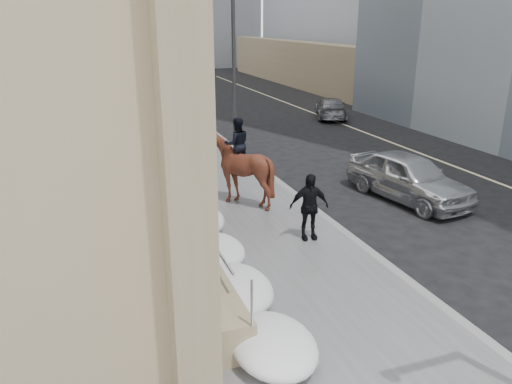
% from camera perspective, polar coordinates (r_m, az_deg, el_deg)
% --- Properties ---
extents(ground, '(140.00, 140.00, 0.00)m').
position_cam_1_polar(ground, '(11.42, 4.88, -11.74)').
color(ground, black).
rests_on(ground, ground).
extents(sidewalk, '(5.00, 80.00, 0.12)m').
position_cam_1_polar(sidewalk, '(20.19, -6.89, 2.29)').
color(sidewalk, '#4E4E50').
rests_on(sidewalk, ground).
extents(curb, '(0.24, 80.00, 0.12)m').
position_cam_1_polar(curb, '(20.89, 0.13, 3.00)').
color(curb, slate).
rests_on(curb, ground).
extents(lane_line, '(0.15, 70.00, 0.01)m').
position_cam_1_polar(lane_line, '(24.62, 17.71, 4.45)').
color(lane_line, '#BFB78C').
rests_on(lane_line, ground).
extents(far_podium, '(2.00, 80.00, 4.00)m').
position_cam_1_polar(far_podium, '(27.55, 26.59, 9.08)').
color(far_podium, '#847355').
rests_on(far_podium, ground).
extents(streetlight_mid, '(1.71, 0.24, 8.00)m').
position_cam_1_polar(streetlight_mid, '(23.94, -2.95, 16.03)').
color(streetlight_mid, '#2D2D30').
rests_on(streetlight_mid, ground).
extents(streetlight_far, '(1.71, 0.24, 8.00)m').
position_cam_1_polar(streetlight_far, '(43.46, -11.00, 17.07)').
color(streetlight_far, '#2D2D30').
rests_on(streetlight_far, ground).
extents(traffic_signal, '(4.10, 0.22, 6.00)m').
position_cam_1_polar(traffic_signal, '(31.57, -8.53, 15.53)').
color(traffic_signal, '#2D2D30').
rests_on(traffic_signal, ground).
extents(snow_bank, '(1.70, 18.10, 0.76)m').
position_cam_1_polar(snow_bank, '(18.03, -9.96, 1.45)').
color(snow_bank, silver).
rests_on(snow_bank, sidewalk).
extents(mounted_horse_left, '(2.07, 2.96, 2.80)m').
position_cam_1_polar(mounted_horse_left, '(12.55, -7.49, -2.28)').
color(mounted_horse_left, '#522F18').
rests_on(mounted_horse_left, sidewalk).
extents(mounted_horse_right, '(2.02, 2.24, 2.81)m').
position_cam_1_polar(mounted_horse_right, '(16.12, -2.01, 2.90)').
color(mounted_horse_right, '#431E13').
rests_on(mounted_horse_right, sidewalk).
extents(pedestrian, '(1.14, 0.60, 1.86)m').
position_cam_1_polar(pedestrian, '(13.59, 6.07, -1.67)').
color(pedestrian, black).
rests_on(pedestrian, sidewalk).
extents(car_silver, '(2.70, 5.00, 1.62)m').
position_cam_1_polar(car_silver, '(17.68, 17.04, 1.67)').
color(car_silver, '#B3B5BB').
rests_on(car_silver, ground).
extents(car_grey, '(3.35, 4.72, 1.27)m').
position_cam_1_polar(car_grey, '(31.98, 8.57, 9.49)').
color(car_grey, slate).
rests_on(car_grey, ground).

